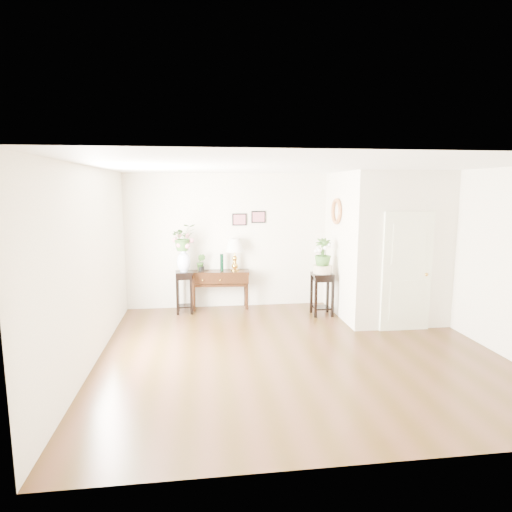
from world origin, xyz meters
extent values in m
cube|color=#482919|center=(0.00, 0.00, 0.00)|extent=(6.00, 5.50, 0.02)
cube|color=white|center=(0.00, 0.00, 2.80)|extent=(6.00, 5.50, 0.02)
cube|color=white|center=(0.00, 2.75, 1.40)|extent=(6.00, 0.02, 2.80)
cube|color=white|center=(0.00, -2.75, 1.40)|extent=(6.00, 0.02, 2.80)
cube|color=white|center=(-3.00, 0.00, 1.40)|extent=(0.02, 5.50, 2.80)
cube|color=white|center=(3.00, 0.00, 1.40)|extent=(0.02, 5.50, 2.80)
cube|color=white|center=(2.10, 1.77, 1.40)|extent=(1.80, 1.95, 2.80)
cube|color=silver|center=(2.10, 0.78, 1.05)|extent=(0.90, 0.05, 2.10)
cube|color=black|center=(-0.65, 2.73, 1.85)|extent=(0.30, 0.02, 0.25)
cube|color=black|center=(-0.25, 2.73, 1.90)|extent=(0.30, 0.02, 0.25)
torus|color=#B77747|center=(1.16, 1.90, 2.05)|extent=(0.07, 0.51, 0.51)
cube|color=black|center=(-1.08, 2.57, 0.40)|extent=(1.23, 0.49, 0.80)
cube|color=gold|center=(-0.77, 2.57, 1.15)|extent=(0.45, 0.45, 0.68)
cylinder|color=black|center=(-1.04, 2.57, 0.97)|extent=(0.10, 0.10, 0.35)
imported|color=#315A21|center=(-1.46, 2.57, 0.98)|extent=(0.23, 0.21, 0.34)
cube|color=black|center=(-1.80, 2.35, 0.43)|extent=(0.35, 0.35, 0.85)
imported|color=#315A21|center=(-1.80, 2.35, 1.52)|extent=(0.61, 0.57, 0.53)
cube|color=black|center=(0.90, 1.85, 0.42)|extent=(0.41, 0.41, 0.84)
cylinder|color=beige|center=(0.90, 1.85, 0.92)|extent=(0.45, 0.45, 0.16)
imported|color=#315A21|center=(0.90, 1.85, 1.25)|extent=(0.35, 0.35, 0.57)
camera|label=1|loc=(-1.46, -6.14, 2.49)|focal=30.00mm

